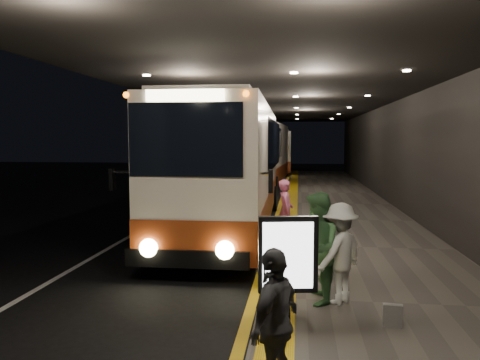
# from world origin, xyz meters

# --- Properties ---
(ground) EXTENTS (90.00, 90.00, 0.00)m
(ground) POSITION_xyz_m (0.00, 0.00, 0.00)
(ground) COLOR black
(lane_line_white) EXTENTS (0.12, 50.00, 0.01)m
(lane_line_white) POSITION_xyz_m (-1.80, 5.00, 0.01)
(lane_line_white) COLOR silver
(lane_line_white) RESTS_ON ground
(kerb_stripe_yellow) EXTENTS (0.18, 50.00, 0.01)m
(kerb_stripe_yellow) POSITION_xyz_m (2.35, 5.00, 0.01)
(kerb_stripe_yellow) COLOR gold
(kerb_stripe_yellow) RESTS_ON ground
(sidewalk) EXTENTS (4.50, 50.00, 0.15)m
(sidewalk) POSITION_xyz_m (4.75, 5.00, 0.07)
(sidewalk) COLOR #514C44
(sidewalk) RESTS_ON ground
(tactile_strip) EXTENTS (0.50, 50.00, 0.01)m
(tactile_strip) POSITION_xyz_m (2.85, 5.00, 0.16)
(tactile_strip) COLOR gold
(tactile_strip) RESTS_ON sidewalk
(terminal_wall) EXTENTS (0.10, 50.00, 6.00)m
(terminal_wall) POSITION_xyz_m (7.00, 5.00, 3.00)
(terminal_wall) COLOR black
(terminal_wall) RESTS_ON ground
(support_columns) EXTENTS (0.80, 24.80, 4.40)m
(support_columns) POSITION_xyz_m (-1.50, 4.00, 2.20)
(support_columns) COLOR black
(support_columns) RESTS_ON ground
(canopy) EXTENTS (9.00, 50.00, 0.40)m
(canopy) POSITION_xyz_m (2.50, 5.00, 4.60)
(canopy) COLOR black
(canopy) RESTS_ON support_columns
(coach_main) EXTENTS (2.77, 12.24, 3.80)m
(coach_main) POSITION_xyz_m (1.00, 3.69, 1.82)
(coach_main) COLOR beige
(coach_main) RESTS_ON ground
(coach_second) EXTENTS (3.08, 12.14, 3.78)m
(coach_second) POSITION_xyz_m (0.82, 16.46, 1.81)
(coach_second) COLOR beige
(coach_second) RESTS_ON ground
(coach_third) EXTENTS (2.82, 11.24, 3.50)m
(coach_third) POSITION_xyz_m (1.14, 29.77, 1.68)
(coach_third) COLOR beige
(coach_third) RESTS_ON ground
(passenger_boarding) EXTENTS (0.45, 0.64, 1.65)m
(passenger_boarding) POSITION_xyz_m (2.80, 1.30, 0.98)
(passenger_boarding) COLOR #DB6693
(passenger_boarding) RESTS_ON sidewalk
(passenger_waiting_green) EXTENTS (0.58, 0.91, 1.85)m
(passenger_waiting_green) POSITION_xyz_m (3.44, -3.29, 1.07)
(passenger_waiting_green) COLOR #427842
(passenger_waiting_green) RESTS_ON sidewalk
(passenger_waiting_white) EXTENTS (1.07, 1.15, 1.67)m
(passenger_waiting_white) POSITION_xyz_m (3.80, -3.26, 0.98)
(passenger_waiting_white) COLOR silver
(passenger_waiting_white) RESTS_ON sidewalk
(passenger_waiting_grey) EXTENTS (0.81, 1.05, 1.59)m
(passenger_waiting_grey) POSITION_xyz_m (2.90, -6.24, 0.95)
(passenger_waiting_grey) COLOR #49494E
(passenger_waiting_grey) RESTS_ON sidewalk
(bag_polka) EXTENTS (0.28, 0.15, 0.33)m
(bag_polka) POSITION_xyz_m (4.50, -4.19, 0.32)
(bag_polka) COLOR black
(bag_polka) RESTS_ON sidewalk
(info_sign) EXTENTS (0.80, 0.25, 1.68)m
(info_sign) POSITION_xyz_m (3.00, -4.81, 1.28)
(info_sign) COLOR black
(info_sign) RESTS_ON sidewalk
(stanchion_post) EXTENTS (0.05, 0.05, 1.07)m
(stanchion_post) POSITION_xyz_m (2.75, -1.43, 0.69)
(stanchion_post) COLOR black
(stanchion_post) RESTS_ON sidewalk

